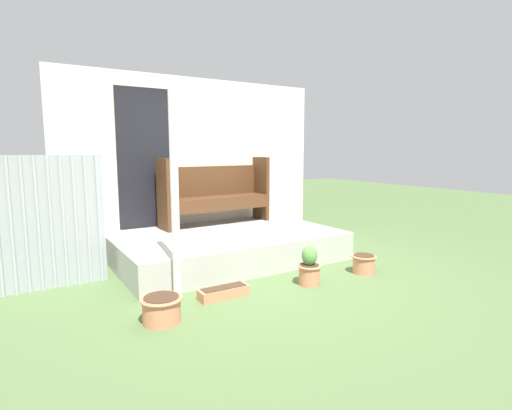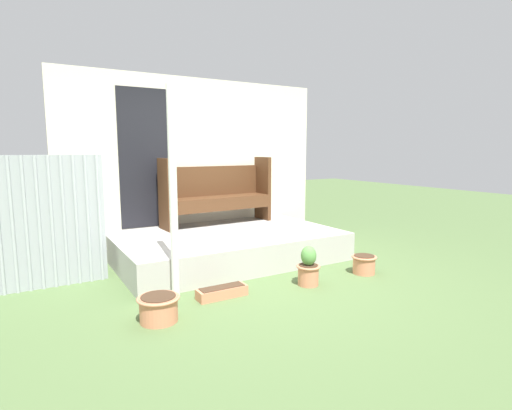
{
  "view_description": "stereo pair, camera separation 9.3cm",
  "coord_description": "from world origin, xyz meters",
  "views": [
    {
      "loc": [
        -2.38,
        -3.88,
        1.52
      ],
      "look_at": [
        0.24,
        0.33,
        0.83
      ],
      "focal_mm": 28.0,
      "sensor_mm": 36.0,
      "label": 1
    },
    {
      "loc": [
        -2.31,
        -3.93,
        1.52
      ],
      "look_at": [
        0.24,
        0.33,
        0.83
      ],
      "focal_mm": 28.0,
      "sensor_mm": 36.0,
      "label": 2
    }
  ],
  "objects": [
    {
      "name": "ground_plane",
      "position": [
        0.0,
        0.0,
        0.0
      ],
      "size": [
        24.0,
        24.0,
        0.0
      ],
      "primitive_type": "plane",
      "color": "#516B3D"
    },
    {
      "name": "porch_slab",
      "position": [
        0.14,
        0.94,
        0.19
      ],
      "size": [
        2.98,
        1.89,
        0.38
      ],
      "color": "#B2AFA8",
      "rests_on": "ground_plane"
    },
    {
      "name": "house_wall",
      "position": [
        0.1,
        1.92,
        1.3
      ],
      "size": [
        4.18,
        0.08,
        2.6
      ],
      "color": "beige",
      "rests_on": "ground_plane"
    },
    {
      "name": "support_post",
      "position": [
        -0.99,
        -0.1,
        1.08
      ],
      "size": [
        0.08,
        0.08,
        2.15
      ],
      "color": "white",
      "rests_on": "ground_plane"
    },
    {
      "name": "bench",
      "position": [
        0.29,
        1.61,
        0.89
      ],
      "size": [
        1.75,
        0.48,
        1.02
      ],
      "rotation": [
        0.0,
        0.0,
        0.04
      ],
      "color": "#4C2D19",
      "rests_on": "porch_slab"
    },
    {
      "name": "flower_pot_left",
      "position": [
        -1.32,
        -0.58,
        0.13
      ],
      "size": [
        0.38,
        0.38,
        0.24
      ],
      "color": "tan",
      "rests_on": "ground_plane"
    },
    {
      "name": "flower_pot_middle",
      "position": [
        0.43,
        -0.5,
        0.2
      ],
      "size": [
        0.27,
        0.27,
        0.45
      ],
      "color": "tan",
      "rests_on": "ground_plane"
    },
    {
      "name": "flower_pot_right",
      "position": [
        1.29,
        -0.51,
        0.13
      ],
      "size": [
        0.31,
        0.31,
        0.23
      ],
      "color": "tan",
      "rests_on": "ground_plane"
    },
    {
      "name": "planter_box_rect",
      "position": [
        -0.58,
        -0.34,
        0.06
      ],
      "size": [
        0.53,
        0.17,
        0.11
      ],
      "color": "tan",
      "rests_on": "ground_plane"
    }
  ]
}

